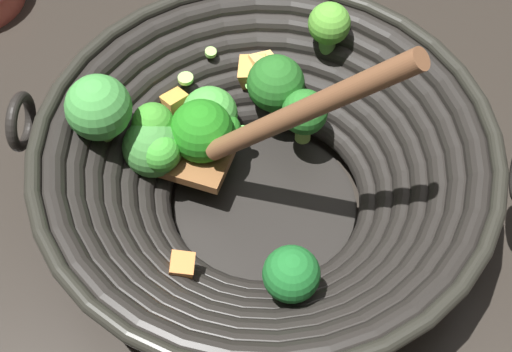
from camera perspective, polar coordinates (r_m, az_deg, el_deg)
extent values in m
plane|color=#28231E|center=(0.74, 0.66, -2.45)|extent=(4.00, 4.00, 0.00)
cylinder|color=black|center=(0.74, 0.66, -2.24)|extent=(0.18, 0.18, 0.01)
torus|color=black|center=(0.72, 0.67, -1.56)|extent=(0.23, 0.23, 0.02)
torus|color=black|center=(0.71, 0.68, -1.07)|extent=(0.26, 0.26, 0.02)
torus|color=black|center=(0.70, 0.69, -0.56)|extent=(0.28, 0.28, 0.02)
torus|color=black|center=(0.69, 0.70, -0.04)|extent=(0.31, 0.31, 0.02)
torus|color=black|center=(0.68, 0.71, 0.49)|extent=(0.34, 0.34, 0.02)
torus|color=black|center=(0.67, 0.72, 1.04)|extent=(0.37, 0.37, 0.02)
torus|color=black|center=(0.67, 0.73, 1.61)|extent=(0.39, 0.39, 0.02)
torus|color=black|center=(0.66, 0.74, 2.19)|extent=(0.41, 0.41, 0.01)
torus|color=black|center=(0.70, -17.13, 3.90)|extent=(0.04, 0.05, 0.05)
cylinder|color=#77C254|center=(0.72, -6.98, 0.62)|extent=(0.02, 0.02, 0.02)
sphere|color=green|center=(0.70, -7.18, 1.74)|extent=(0.04, 0.04, 0.04)
cylinder|color=#6FA74A|center=(0.73, -7.49, 2.78)|extent=(0.02, 0.02, 0.02)
sphere|color=#3C8F2A|center=(0.71, -7.70, 3.91)|extent=(0.04, 0.04, 0.04)
cylinder|color=#75C34D|center=(0.76, -3.13, 3.20)|extent=(0.03, 0.03, 0.03)
sphere|color=green|center=(0.74, -3.25, 4.76)|extent=(0.05, 0.05, 0.05)
cylinder|color=#639740|center=(0.71, -11.25, 3.41)|extent=(0.03, 0.03, 0.02)
sphere|color=green|center=(0.68, -11.68, 5.03)|extent=(0.06, 0.06, 0.06)
cylinder|color=#618C4A|center=(0.76, 1.44, 5.49)|extent=(0.03, 0.03, 0.01)
sphere|color=#226020|center=(0.74, 1.48, 6.91)|extent=(0.06, 0.06, 0.06)
cylinder|color=#669448|center=(0.64, 2.56, -8.44)|extent=(0.03, 0.02, 0.02)
sphere|color=#1C6728|center=(0.62, 2.66, -7.34)|extent=(0.05, 0.05, 0.05)
cylinder|color=#74C35D|center=(0.74, -3.93, 1.71)|extent=(0.03, 0.03, 0.03)
sphere|color=#1F7718|center=(0.71, -4.09, 3.37)|extent=(0.06, 0.06, 0.06)
cylinder|color=#65B14E|center=(0.75, -2.60, 2.23)|extent=(0.02, 0.02, 0.02)
sphere|color=#2A8022|center=(0.73, -2.67, 3.34)|extent=(0.04, 0.04, 0.04)
cylinder|color=#6AAA4E|center=(0.77, 5.33, 9.81)|extent=(0.02, 0.02, 0.02)
sphere|color=#58A233|center=(0.75, 5.49, 11.27)|extent=(0.04, 0.04, 0.04)
cylinder|color=olive|center=(0.73, -7.47, 0.77)|extent=(0.03, 0.03, 0.01)
sphere|color=#3E8238|center=(0.71, -7.72, 2.12)|extent=(0.06, 0.06, 0.06)
cylinder|color=#7CA646|center=(0.75, 3.53, 3.37)|extent=(0.02, 0.02, 0.02)
sphere|color=#276F25|center=(0.72, 3.65, 4.78)|extent=(0.04, 0.04, 0.04)
cube|color=orange|center=(0.65, -5.58, -6.70)|extent=(0.03, 0.03, 0.03)
cube|color=gold|center=(0.75, -6.16, 5.42)|extent=(0.03, 0.03, 0.03)
cube|color=#D4863D|center=(0.76, -0.13, 7.74)|extent=(0.04, 0.04, 0.04)
cube|color=#DEAC5F|center=(0.76, 0.59, 8.01)|extent=(0.03, 0.03, 0.03)
cylinder|color=#6BC651|center=(0.76, -0.33, 6.81)|extent=(0.01, 0.01, 0.01)
cylinder|color=#56B247|center=(0.70, -10.75, 4.82)|extent=(0.02, 0.02, 0.01)
cylinder|color=#56B247|center=(0.73, -0.99, 3.36)|extent=(0.01, 0.01, 0.01)
cylinder|color=#99D166|center=(0.76, -3.40, 9.20)|extent=(0.01, 0.01, 0.01)
cylinder|color=#99D166|center=(0.75, -5.49, 7.14)|extent=(0.02, 0.02, 0.00)
cylinder|color=#99D166|center=(0.74, 9.86, 7.13)|extent=(0.02, 0.02, 0.01)
cube|color=brown|center=(0.72, -4.83, 1.16)|extent=(0.08, 0.09, 0.01)
cylinder|color=brown|center=(0.60, 3.48, 4.83)|extent=(0.11, 0.15, 0.19)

